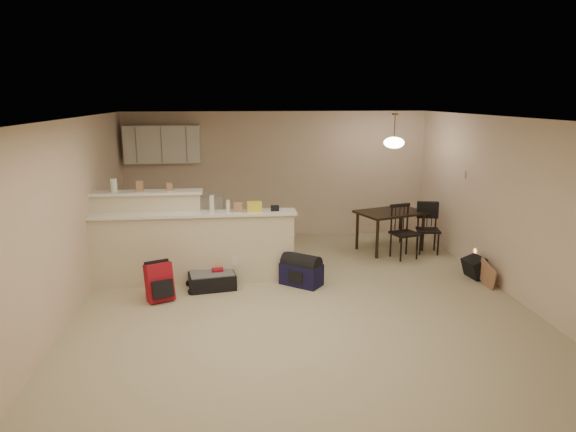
{
  "coord_description": "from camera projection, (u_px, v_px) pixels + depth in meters",
  "views": [
    {
      "loc": [
        -0.93,
        -6.65,
        2.77
      ],
      "look_at": [
        -0.1,
        0.7,
        1.05
      ],
      "focal_mm": 32.0,
      "sensor_mm": 36.0,
      "label": 1
    }
  ],
  "objects": [
    {
      "name": "red_backpack",
      "position": [
        159.0,
        282.0,
        7.11
      ],
      "size": [
        0.41,
        0.35,
        0.53
      ],
      "primitive_type": "cube",
      "rotation": [
        0.0,
        0.0,
        0.42
      ],
      "color": "maroon",
      "rests_on": "ground"
    },
    {
      "name": "cereal_box",
      "position": [
        140.0,
        186.0,
        7.66
      ],
      "size": [
        0.1,
        0.07,
        0.16
      ],
      "primitive_type": "cube",
      "color": "#A77656",
      "rests_on": "breakfast_bar"
    },
    {
      "name": "cardboard_sheet",
      "position": [
        487.0,
        275.0,
        7.67
      ],
      "size": [
        0.02,
        0.46,
        0.35
      ],
      "primitive_type": "cube",
      "rotation": [
        0.0,
        0.0,
        1.57
      ],
      "color": "#A77656",
      "rests_on": "ground"
    },
    {
      "name": "pouch",
      "position": [
        275.0,
        208.0,
        7.75
      ],
      "size": [
        0.12,
        0.1,
        0.08
      ],
      "primitive_type": "cube",
      "color": "#A77656",
      "rests_on": "breakfast_bar"
    },
    {
      "name": "room",
      "position": [
        301.0,
        213.0,
        6.88
      ],
      "size": [
        7.0,
        7.02,
        2.5
      ],
      "color": "#BAAE8F",
      "rests_on": "ground"
    },
    {
      "name": "navy_duffel",
      "position": [
        301.0,
        274.0,
        7.72
      ],
      "size": [
        0.68,
        0.63,
        0.33
      ],
      "primitive_type": "cube",
      "rotation": [
        0.0,
        0.0,
        -0.67
      ],
      "color": "#131137",
      "rests_on": "ground"
    },
    {
      "name": "thermostat",
      "position": [
        464.0,
        174.0,
        8.65
      ],
      "size": [
        0.02,
        0.12,
        0.12
      ],
      "primitive_type": "cube",
      "color": "beige",
      "rests_on": "room"
    },
    {
      "name": "dining_chair_far",
      "position": [
        428.0,
        229.0,
        9.25
      ],
      "size": [
        0.45,
        0.44,
        0.9
      ],
      "primitive_type": null,
      "rotation": [
        0.0,
        0.0,
        -0.18
      ],
      "color": "black",
      "rests_on": "ground"
    },
    {
      "name": "suitcase",
      "position": [
        212.0,
        281.0,
        7.59
      ],
      "size": [
        0.73,
        0.53,
        0.23
      ],
      "primitive_type": "cube",
      "rotation": [
        0.0,
        0.0,
        0.16
      ],
      "color": "black",
      "rests_on": "ground"
    },
    {
      "name": "upper_cabinets",
      "position": [
        162.0,
        144.0,
        9.71
      ],
      "size": [
        1.4,
        0.34,
        0.7
      ],
      "primitive_type": "cube",
      "color": "white",
      "rests_on": "room"
    },
    {
      "name": "bottle_a",
      "position": [
        212.0,
        204.0,
        7.62
      ],
      "size": [
        0.07,
        0.07,
        0.26
      ],
      "primitive_type": "cylinder",
      "color": "silver",
      "rests_on": "breakfast_bar"
    },
    {
      "name": "dining_chair_near",
      "position": [
        405.0,
        232.0,
        8.94
      ],
      "size": [
        0.51,
        0.49,
        0.94
      ],
      "primitive_type": null,
      "rotation": [
        0.0,
        0.0,
        0.28
      ],
      "color": "black",
      "rests_on": "ground"
    },
    {
      "name": "jar",
      "position": [
        114.0,
        185.0,
        7.62
      ],
      "size": [
        0.1,
        0.1,
        0.2
      ],
      "primitive_type": "cylinder",
      "color": "silver",
      "rests_on": "breakfast_bar"
    },
    {
      "name": "kitchen_counter",
      "position": [
        176.0,
        220.0,
        9.93
      ],
      "size": [
        1.8,
        0.6,
        0.9
      ],
      "primitive_type": "cube",
      "color": "white",
      "rests_on": "ground"
    },
    {
      "name": "extra_item_x",
      "position": [
        238.0,
        207.0,
        7.68
      ],
      "size": [
        0.13,
        0.1,
        0.14
      ],
      "primitive_type": "cube",
      "color": "#A77656",
      "rests_on": "breakfast_bar"
    },
    {
      "name": "bottle_b",
      "position": [
        228.0,
        206.0,
        7.66
      ],
      "size": [
        0.06,
        0.06,
        0.18
      ],
      "primitive_type": "cylinder",
      "color": "silver",
      "rests_on": "breakfast_bar"
    },
    {
      "name": "black_daypack",
      "position": [
        476.0,
        268.0,
        8.03
      ],
      "size": [
        0.3,
        0.39,
        0.32
      ],
      "primitive_type": "cube",
      "rotation": [
        0.0,
        0.0,
        1.7
      ],
      "color": "black",
      "rests_on": "ground"
    },
    {
      "name": "dining_table",
      "position": [
        391.0,
        216.0,
        9.38
      ],
      "size": [
        1.37,
        1.13,
        0.73
      ],
      "rotation": [
        0.0,
        0.0,
        0.35
      ],
      "color": "black",
      "rests_on": "ground"
    },
    {
      "name": "small_box",
      "position": [
        170.0,
        187.0,
        7.72
      ],
      "size": [
        0.08,
        0.06,
        0.12
      ],
      "primitive_type": "cube",
      "color": "#A77656",
      "rests_on": "breakfast_bar"
    },
    {
      "name": "breakfast_bar",
      "position": [
        178.0,
        243.0,
        7.78
      ],
      "size": [
        3.08,
        0.58,
        1.39
      ],
      "color": "beige",
      "rests_on": "ground"
    },
    {
      "name": "bag_lump",
      "position": [
        254.0,
        207.0,
        7.71
      ],
      "size": [
        0.22,
        0.18,
        0.14
      ],
      "primitive_type": "cube",
      "color": "#A77656",
      "rests_on": "breakfast_bar"
    },
    {
      "name": "pendant_lamp",
      "position": [
        394.0,
        142.0,
        9.08
      ],
      "size": [
        0.36,
        0.36,
        0.62
      ],
      "color": "brown",
      "rests_on": "room"
    }
  ]
}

